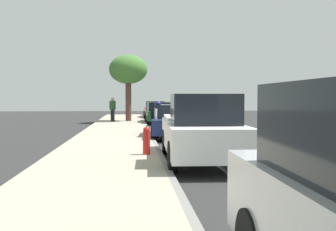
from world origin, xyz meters
name	(u,v)px	position (x,y,z in m)	size (l,w,h in m)	color
ground	(195,140)	(0.00, 0.00, 0.00)	(72.92, 72.92, 0.00)	#2B2B2B
sidewalk	(111,140)	(3.60, 0.00, 0.07)	(3.33, 45.57, 0.13)	#A59B87
curb_edge	(152,139)	(1.85, 0.00, 0.07)	(0.16, 45.57, 0.13)	gray
lane_stripe_centre	(258,138)	(-3.03, -0.69, 0.00)	(0.14, 44.20, 0.01)	white
lane_stripe_bike_edge	(186,140)	(0.38, 0.00, 0.00)	(0.12, 45.57, 0.01)	white
parked_sedan_red_nearest	(155,110)	(0.76, -17.45, 0.75)	(1.87, 4.42, 1.52)	maroon
parked_sedan_green_second	(159,113)	(0.83, -10.88, 0.75)	(1.84, 4.40, 1.52)	#1E512D
parked_sedan_dark_blue_mid	(172,121)	(0.90, -1.21, 0.75)	(2.07, 4.51, 1.52)	navy
parked_pickup_white_far	(201,131)	(0.77, 5.75, 0.90)	(2.17, 5.37, 1.95)	white
bicycle_at_curb	(163,132)	(1.38, 0.00, 0.39)	(1.61, 0.83, 0.79)	black
cyclist_with_backpack	(157,116)	(1.61, -0.46, 1.03)	(0.50, 0.58, 1.70)	#C6B284
street_tree_near_cyclist	(128,70)	(2.99, -12.09, 3.82)	(2.79, 2.79, 4.81)	brown
pedestrian_on_phone	(113,108)	(4.10, -11.43, 1.11)	(0.47, 0.47, 1.72)	black
fire_hydrant	(146,140)	(2.28, 4.90, 0.56)	(0.22, 0.22, 0.84)	red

